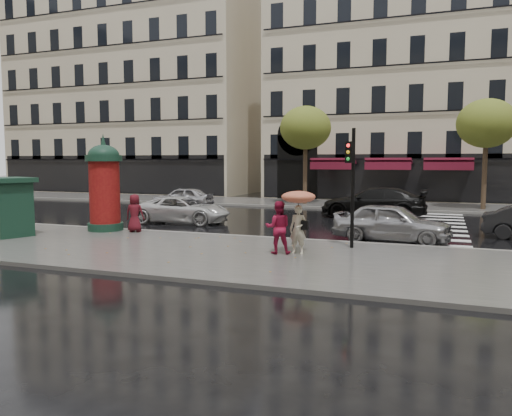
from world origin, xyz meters
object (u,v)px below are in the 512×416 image
at_px(woman_red, 278,227).
at_px(newsstand, 8,206).
at_px(car_white, 182,210).
at_px(traffic_light, 352,176).
at_px(car_black, 373,203).
at_px(man_burgundy, 135,213).
at_px(woman_umbrella, 298,211).
at_px(car_far_silver, 182,197).
at_px(morris_column, 104,184).
at_px(car_silver, 392,223).

bearing_deg(woman_red, newsstand, -16.93).
height_order(newsstand, car_white, newsstand).
bearing_deg(car_white, newsstand, 145.35).
distance_m(traffic_light, car_black, 10.61).
height_order(man_burgundy, car_black, man_burgundy).
height_order(woman_umbrella, woman_red, woman_umbrella).
distance_m(woman_umbrella, newsstand, 11.38).
xyz_separation_m(woman_umbrella, car_far_silver, (-11.45, 13.29, -0.78)).
xyz_separation_m(traffic_light, car_black, (-0.66, 10.46, -1.70)).
bearing_deg(morris_column, newsstand, -132.65).
bearing_deg(car_silver, newsstand, 114.44).
bearing_deg(woman_umbrella, car_black, 86.85).
distance_m(woman_umbrella, woman_red, 0.80).
relative_size(car_silver, car_far_silver, 1.08).
xyz_separation_m(traffic_light, newsstand, (-12.69, -1.97, -1.23)).
bearing_deg(car_white, man_burgundy, 176.12).
height_order(traffic_light, newsstand, traffic_light).
xyz_separation_m(morris_column, traffic_light, (10.27, -0.67, 0.47)).
distance_m(woman_umbrella, morris_column, 9.25).
height_order(morris_column, car_far_silver, morris_column).
bearing_deg(car_black, woman_red, -6.79).
xyz_separation_m(man_burgundy, car_white, (-0.10, 4.06, -0.25)).
bearing_deg(man_burgundy, car_white, -99.02).
bearing_deg(traffic_light, car_far_silver, 137.60).
bearing_deg(car_white, car_silver, -108.02).
xyz_separation_m(car_silver, car_white, (-9.99, 2.26, -0.08)).
xyz_separation_m(woman_umbrella, car_black, (0.67, 12.09, -0.65)).
height_order(woman_red, morris_column, morris_column).
distance_m(woman_red, newsstand, 10.78).
bearing_deg(car_far_silver, man_burgundy, 15.21).
relative_size(car_silver, car_black, 0.77).
relative_size(woman_umbrella, car_black, 0.37).
bearing_deg(woman_red, car_silver, -142.85).
bearing_deg(car_black, car_white, -56.21).
bearing_deg(man_burgundy, newsstand, 23.86).
xyz_separation_m(car_black, car_far_silver, (-12.11, 1.20, -0.12)).
bearing_deg(woman_red, car_far_silver, -68.95).
bearing_deg(woman_red, man_burgundy, -37.51).
height_order(car_white, car_black, car_black).
distance_m(man_burgundy, car_black, 12.74).
bearing_deg(car_white, traffic_light, -123.22).
distance_m(car_silver, car_white, 10.25).
height_order(morris_column, newsstand, morris_column).
bearing_deg(car_silver, traffic_light, 163.11).
height_order(woman_red, car_silver, woman_red).
distance_m(woman_red, traffic_light, 3.06).
bearing_deg(car_far_silver, traffic_light, 43.05).
height_order(traffic_light, car_white, traffic_light).
height_order(woman_red, man_burgundy, woman_red).
xyz_separation_m(woman_umbrella, woman_red, (-0.60, -0.17, -0.51)).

